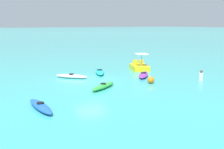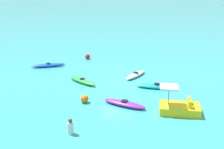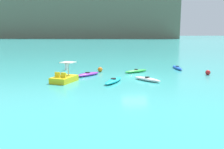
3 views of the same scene
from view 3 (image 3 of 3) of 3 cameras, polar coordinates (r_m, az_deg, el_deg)
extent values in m
plane|color=#38ADA8|center=(23.30, 5.55, -0.60)|extent=(600.00, 600.00, 0.00)
cube|color=#6B6651|center=(188.86, -5.85, 13.94)|extent=(135.36, 54.89, 35.01)
ellipsoid|color=purple|center=(23.90, -5.84, 0.05)|extent=(2.64, 2.55, 0.32)
cylinder|color=black|center=(23.86, -5.85, 0.49)|extent=(0.65, 0.65, 0.05)
ellipsoid|color=blue|center=(29.25, 15.30, 1.57)|extent=(0.66, 3.09, 0.32)
cylinder|color=black|center=(29.23, 15.31, 1.93)|extent=(0.40, 0.40, 0.05)
ellipsoid|color=green|center=(25.90, 5.75, 0.82)|extent=(2.85, 1.94, 0.32)
cylinder|color=black|center=(25.87, 5.75, 1.23)|extent=(0.54, 0.54, 0.05)
ellipsoid|color=white|center=(21.54, 8.39, -1.10)|extent=(2.29, 2.62, 0.32)
cylinder|color=black|center=(21.50, 8.40, -0.61)|extent=(0.59, 0.59, 0.05)
ellipsoid|color=#19B7C6|center=(20.61, 0.35, -1.49)|extent=(2.10, 3.12, 0.32)
cylinder|color=black|center=(20.57, 0.35, -0.99)|extent=(0.63, 0.63, 0.05)
cube|color=yellow|center=(21.22, -11.31, -1.10)|extent=(2.38, 2.81, 0.50)
cube|color=yellow|center=(20.85, -12.87, -0.04)|extent=(0.47, 0.33, 0.44)
cube|color=yellow|center=(20.52, -11.48, -0.15)|extent=(0.47, 0.33, 0.44)
cylinder|color=#B2B2B7|center=(21.67, -10.39, 1.30)|extent=(0.08, 0.08, 1.10)
cube|color=silver|center=(21.59, -10.44, 2.85)|extent=(1.47, 1.47, 0.08)
sphere|color=red|center=(26.16, 21.88, 0.44)|extent=(0.50, 0.50, 0.50)
sphere|color=orange|center=(26.18, -2.86, 1.19)|extent=(0.53, 0.53, 0.53)
cylinder|color=silver|center=(27.93, -10.88, 1.70)|extent=(0.42, 0.42, 0.65)
sphere|color=brown|center=(27.87, -10.91, 2.61)|extent=(0.22, 0.22, 0.22)
camera|label=1|loc=(43.31, 15.52, 9.89)|focal=43.62mm
camera|label=2|loc=(34.44, -35.54, 14.12)|focal=47.87mm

